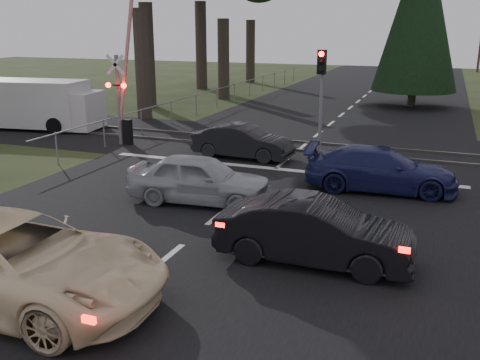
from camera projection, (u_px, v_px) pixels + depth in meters
The scene contains 16 objects.
ground at pixel (166, 258), 11.88m from camera, with size 120.00×120.00×0.00m, color #253317.
road at pixel (289, 158), 20.85m from camera, with size 14.00×100.00×0.01m, color black.
rail_corridor at pixel (302, 147), 22.64m from camera, with size 120.00×8.00×0.01m, color black.
stop_line at pixel (275, 169), 19.24m from camera, with size 13.00×0.35×0.00m, color silver.
rail_near at pixel (297, 150), 21.92m from camera, with size 120.00×0.12×0.10m, color #59544C.
rail_far at pixel (307, 142), 23.35m from camera, with size 120.00×0.12×0.10m, color #59544C.
crossing_signal at pixel (123, 97), 22.58m from camera, with size 1.62×0.38×6.96m.
traffic_signal_center at pixel (321, 85), 20.33m from camera, with size 0.32×0.48×4.10m.
conifer_tree at pixel (420, 8), 32.33m from camera, with size 5.20×5.20×11.00m.
fence_left at pixel (226, 105), 34.73m from camera, with size 0.10×36.00×1.20m, color slate, non-canonical shape.
cream_coupe at pixel (13, 261), 9.84m from camera, with size 2.70×5.85×1.62m, color #FDE5B5.
dark_hatchback at pixel (315, 232), 11.52m from camera, with size 1.48×4.24×1.40m, color black.
silver_car at pixel (200, 179), 15.45m from camera, with size 1.67×4.15×1.41m, color #9FA2A7.
blue_sedan at pixel (380, 169), 16.62m from camera, with size 1.89×4.66×1.35m, color #1A1E50.
dark_car_far at pixel (243, 142), 20.67m from camera, with size 1.36×3.89×1.28m, color black.
white_van at pixel (41, 105), 26.35m from camera, with size 6.35×3.03×2.39m.
Camera 1 is at (5.43, -9.61, 5.01)m, focal length 40.00 mm.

